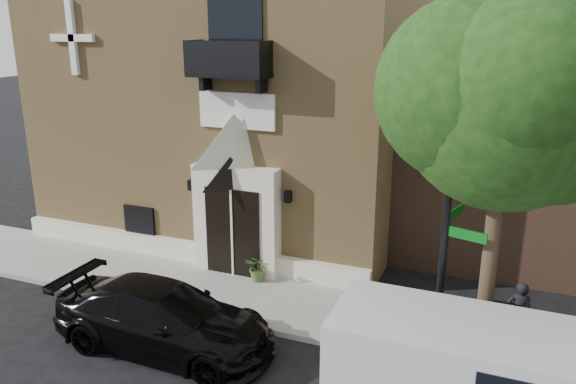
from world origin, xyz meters
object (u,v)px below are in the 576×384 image
black_sedan (164,318)px  pedestrian_near (519,313)px  street_sign (446,233)px  fire_hydrant (364,328)px  cargo_van (489,377)px  dumpster (534,347)px

black_sedan → pedestrian_near: pedestrian_near is taller
street_sign → black_sedan: bearing=-148.2°
fire_hydrant → black_sedan: bearing=-159.6°
cargo_van → fire_hydrant: size_ratio=5.99×
cargo_van → dumpster: size_ratio=2.64×
fire_hydrant → pedestrian_near: pedestrian_near is taller
fire_hydrant → dumpster: 3.57m
fire_hydrant → cargo_van: bearing=-33.9°
dumpster → pedestrian_near: bearing=112.2°
dumpster → pedestrian_near: (-0.31, 1.17, 0.13)m
black_sedan → cargo_van: (7.03, -0.25, 0.44)m
cargo_van → pedestrian_near: (0.50, 3.26, -0.29)m
cargo_van → dumpster: (0.82, 2.09, -0.43)m
cargo_van → street_sign: street_sign is taller
street_sign → dumpster: street_sign is taller
black_sedan → fire_hydrant: size_ratio=5.95×
cargo_van → street_sign: (-1.11, 1.86, 1.91)m
street_sign → pedestrian_near: size_ratio=3.88×
street_sign → fire_hydrant: bearing=-162.9°
fire_hydrant → pedestrian_near: bearing=23.6°
black_sedan → cargo_van: 7.04m
black_sedan → dumpster: 8.05m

